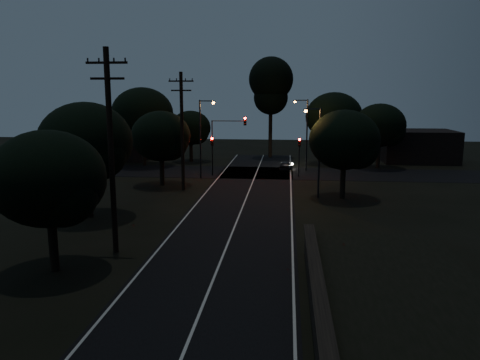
{
  "coord_description": "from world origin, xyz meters",
  "views": [
    {
      "loc": [
        3.36,
        -8.93,
        8.64
      ],
      "look_at": [
        0.0,
        24.0,
        2.5
      ],
      "focal_mm": 35.0,
      "sensor_mm": 36.0,
      "label": 1
    }
  ],
  "objects_px": {
    "streetlight_b": "(305,130)",
    "streetlight_c": "(317,146)",
    "tall_pine": "(271,85)",
    "signal_right": "(299,150)",
    "streetlight_a": "(202,133)",
    "utility_pole_mid": "(111,149)",
    "utility_pole_far": "(182,129)",
    "signal_mast": "(228,135)",
    "car": "(286,166)",
    "signal_left": "(212,149)"
  },
  "relations": [
    {
      "from": "tall_pine",
      "to": "car",
      "type": "xyz_separation_m",
      "value": [
        2.2,
        -11.18,
        -9.18
      ]
    },
    {
      "from": "signal_right",
      "to": "streetlight_c",
      "type": "xyz_separation_m",
      "value": [
        1.23,
        -9.99,
        1.51
      ]
    },
    {
      "from": "streetlight_a",
      "to": "streetlight_b",
      "type": "relative_size",
      "value": 1.0
    },
    {
      "from": "signal_right",
      "to": "car",
      "type": "relative_size",
      "value": 1.29
    },
    {
      "from": "streetlight_a",
      "to": "utility_pole_mid",
      "type": "bearing_deg",
      "value": -91.73
    },
    {
      "from": "streetlight_b",
      "to": "car",
      "type": "bearing_deg",
      "value": -175.15
    },
    {
      "from": "signal_left",
      "to": "signal_right",
      "type": "bearing_deg",
      "value": 0.0
    },
    {
      "from": "signal_left",
      "to": "car",
      "type": "height_order",
      "value": "signal_left"
    },
    {
      "from": "streetlight_c",
      "to": "car",
      "type": "xyz_separation_m",
      "value": [
        -2.63,
        13.82,
        -3.81
      ]
    },
    {
      "from": "car",
      "to": "streetlight_a",
      "type": "bearing_deg",
      "value": 40.62
    },
    {
      "from": "signal_mast",
      "to": "streetlight_a",
      "type": "height_order",
      "value": "streetlight_a"
    },
    {
      "from": "signal_right",
      "to": "streetlight_a",
      "type": "height_order",
      "value": "streetlight_a"
    },
    {
      "from": "utility_pole_far",
      "to": "streetlight_b",
      "type": "bearing_deg",
      "value": 46.7
    },
    {
      "from": "streetlight_a",
      "to": "car",
      "type": "xyz_separation_m",
      "value": [
        8.51,
        5.82,
        -4.09
      ]
    },
    {
      "from": "tall_pine",
      "to": "signal_left",
      "type": "relative_size",
      "value": 3.29
    },
    {
      "from": "utility_pole_far",
      "to": "streetlight_b",
      "type": "relative_size",
      "value": 1.31
    },
    {
      "from": "utility_pole_mid",
      "to": "signal_left",
      "type": "height_order",
      "value": "utility_pole_mid"
    },
    {
      "from": "utility_pole_mid",
      "to": "utility_pole_far",
      "type": "height_order",
      "value": "utility_pole_mid"
    },
    {
      "from": "utility_pole_mid",
      "to": "tall_pine",
      "type": "xyz_separation_m",
      "value": [
        7.0,
        40.0,
        3.98
      ]
    },
    {
      "from": "signal_left",
      "to": "signal_right",
      "type": "relative_size",
      "value": 1.0
    },
    {
      "from": "signal_left",
      "to": "streetlight_a",
      "type": "xyz_separation_m",
      "value": [
        -0.71,
        -1.99,
        1.8
      ]
    },
    {
      "from": "utility_pole_far",
      "to": "streetlight_c",
      "type": "relative_size",
      "value": 1.4
    },
    {
      "from": "tall_pine",
      "to": "streetlight_a",
      "type": "height_order",
      "value": "tall_pine"
    },
    {
      "from": "utility_pole_mid",
      "to": "streetlight_c",
      "type": "height_order",
      "value": "utility_pole_mid"
    },
    {
      "from": "tall_pine",
      "to": "signal_right",
      "type": "bearing_deg",
      "value": -76.51
    },
    {
      "from": "tall_pine",
      "to": "car",
      "type": "bearing_deg",
      "value": -78.87
    },
    {
      "from": "tall_pine",
      "to": "signal_mast",
      "type": "relative_size",
      "value": 2.16
    },
    {
      "from": "utility_pole_mid",
      "to": "car",
      "type": "distance_m",
      "value": 30.7
    },
    {
      "from": "tall_pine",
      "to": "utility_pole_far",
      "type": "bearing_deg",
      "value": -106.93
    },
    {
      "from": "streetlight_b",
      "to": "car",
      "type": "xyz_separation_m",
      "value": [
        -2.11,
        -0.18,
        -4.09
      ]
    },
    {
      "from": "utility_pole_mid",
      "to": "signal_right",
      "type": "height_order",
      "value": "utility_pole_mid"
    },
    {
      "from": "utility_pole_far",
      "to": "signal_mast",
      "type": "relative_size",
      "value": 1.68
    },
    {
      "from": "streetlight_c",
      "to": "signal_right",
      "type": "bearing_deg",
      "value": 97.02
    },
    {
      "from": "signal_left",
      "to": "streetlight_c",
      "type": "bearing_deg",
      "value": -43.76
    },
    {
      "from": "signal_right",
      "to": "car",
      "type": "height_order",
      "value": "signal_right"
    },
    {
      "from": "utility_pole_far",
      "to": "tall_pine",
      "type": "relative_size",
      "value": 0.78
    },
    {
      "from": "car",
      "to": "utility_pole_mid",
      "type": "bearing_deg",
      "value": 78.53
    },
    {
      "from": "utility_pole_mid",
      "to": "streetlight_b",
      "type": "relative_size",
      "value": 1.38
    },
    {
      "from": "utility_pole_far",
      "to": "streetlight_a",
      "type": "xyz_separation_m",
      "value": [
        0.69,
        6.0,
        -0.85
      ]
    },
    {
      "from": "signal_right",
      "to": "streetlight_a",
      "type": "bearing_deg",
      "value": -168.66
    },
    {
      "from": "streetlight_b",
      "to": "streetlight_c",
      "type": "bearing_deg",
      "value": -87.86
    },
    {
      "from": "utility_pole_far",
      "to": "signal_right",
      "type": "bearing_deg",
      "value": 37.0
    },
    {
      "from": "streetlight_b",
      "to": "signal_left",
      "type": "bearing_deg",
      "value": -157.95
    },
    {
      "from": "utility_pole_mid",
      "to": "streetlight_c",
      "type": "relative_size",
      "value": 1.47
    },
    {
      "from": "utility_pole_mid",
      "to": "signal_right",
      "type": "relative_size",
      "value": 2.68
    },
    {
      "from": "utility_pole_far",
      "to": "signal_right",
      "type": "relative_size",
      "value": 2.56
    },
    {
      "from": "car",
      "to": "tall_pine",
      "type": "bearing_deg",
      "value": -72.63
    },
    {
      "from": "utility_pole_mid",
      "to": "car",
      "type": "bearing_deg",
      "value": 72.3
    },
    {
      "from": "signal_right",
      "to": "streetlight_b",
      "type": "height_order",
      "value": "streetlight_b"
    },
    {
      "from": "signal_left",
      "to": "streetlight_c",
      "type": "relative_size",
      "value": 0.55
    }
  ]
}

